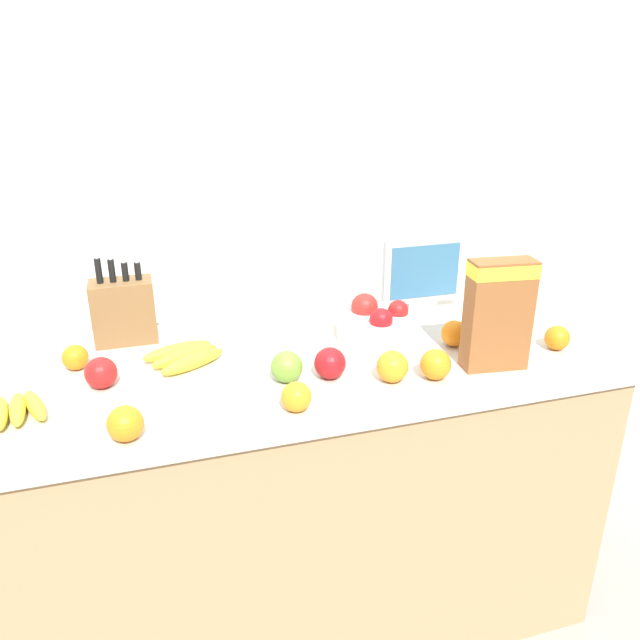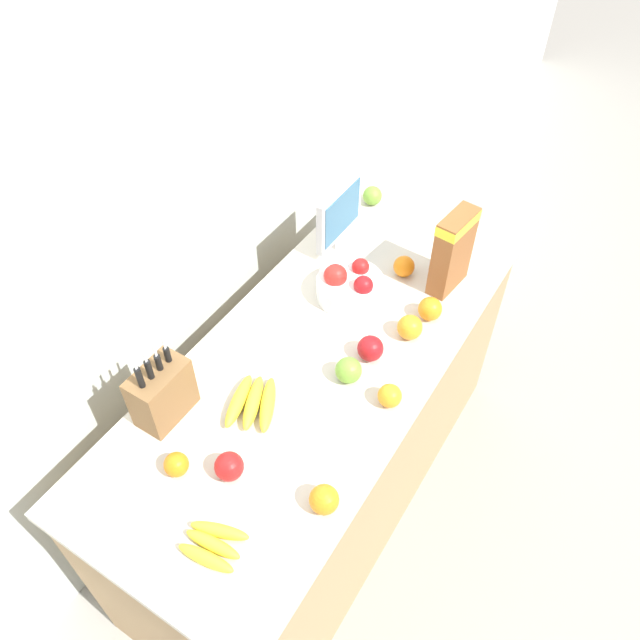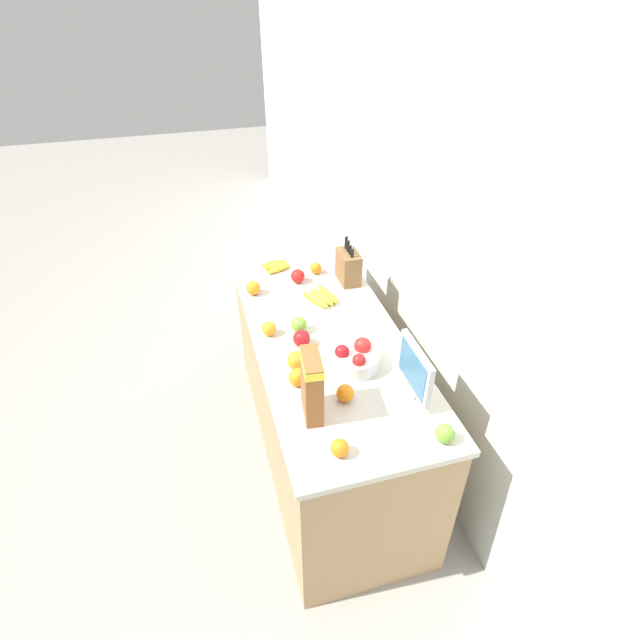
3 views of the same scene
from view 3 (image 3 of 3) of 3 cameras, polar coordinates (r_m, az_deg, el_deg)
ground_plane at (r=3.11m, az=0.51°, el=-14.48°), size 14.00×14.00×0.00m
wall_back at (r=2.46m, az=13.77°, el=8.45°), size 9.00×0.06×2.60m
counter at (r=2.78m, az=0.56°, el=-8.67°), size 1.74×0.72×0.89m
knife_block at (r=2.84m, az=3.26°, el=6.13°), size 0.17×0.10×0.29m
small_monitor at (r=2.12m, az=10.78°, el=-5.60°), size 0.28×0.03×0.24m
cereal_box at (r=1.97m, az=-0.93°, el=-7.31°), size 0.18×0.09×0.30m
fruit_bowl at (r=2.27m, az=3.95°, el=-4.28°), size 0.23×0.23×0.13m
banana_bunch_left at (r=3.00m, az=-5.05°, el=6.16°), size 0.14×0.17×0.04m
banana_bunch_right at (r=2.71m, az=0.15°, el=2.68°), size 0.23×0.19×0.04m
apple_leftmost at (r=2.85m, az=-2.55°, el=5.03°), size 0.08×0.08×0.08m
apple_middle at (r=2.02m, az=14.08°, el=-12.48°), size 0.08×0.08×0.08m
apple_rear at (r=2.38m, az=-2.11°, el=-2.12°), size 0.08×0.08×0.08m
apple_near_bananas at (r=2.47m, az=-2.42°, el=-0.53°), size 0.08×0.08×0.08m
orange_mid_left at (r=2.26m, az=-2.78°, el=-4.61°), size 0.08×0.08×0.08m
orange_near_bowl at (r=1.92m, az=2.27°, el=-14.42°), size 0.07×0.07×0.07m
orange_front_center at (r=2.46m, az=-5.85°, el=-0.99°), size 0.07×0.07×0.07m
orange_front_right at (r=2.94m, az=-0.47°, el=5.95°), size 0.07×0.07×0.07m
orange_back_center at (r=2.11m, az=2.89°, el=-8.34°), size 0.08×0.08×0.08m
orange_mid_right at (r=2.18m, az=-2.58°, el=-6.57°), size 0.08×0.08×0.08m
orange_front_left at (r=2.77m, az=-7.62°, el=3.65°), size 0.08×0.08×0.08m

